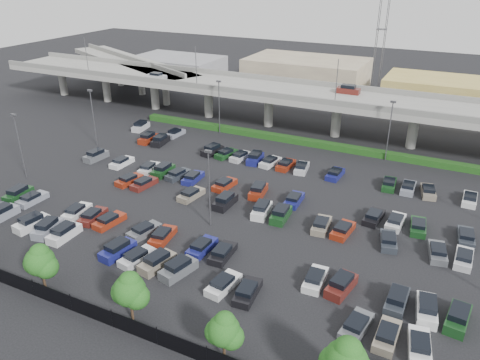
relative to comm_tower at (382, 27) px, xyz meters
The scene contains 10 objects.
ground 75.73m from the comm_tower, 93.09° to the right, with size 280.00×280.00×0.00m, color black.
overpass 43.08m from the comm_tower, 95.73° to the right, with size 150.00×13.00×15.80m.
on_ramp 64.67m from the comm_tower, 151.11° to the right, with size 50.93×30.13×8.80m.
hedge 51.42m from the comm_tower, 94.67° to the right, with size 66.00×1.60×1.10m, color #103711.
fence 103.13m from the comm_tower, 92.28° to the right, with size 70.00×0.10×2.00m.
tree_row 101.30m from the comm_tower, 91.88° to the right, with size 65.07×3.66×5.94m.
parked_cars 79.19m from the comm_tower, 93.26° to the right, with size 62.85×41.65×1.67m.
light_poles 73.06m from the comm_tower, 96.44° to the right, with size 66.90×48.38×10.30m.
distant_buildings 18.96m from the comm_tower, 55.50° to the right, with size 138.00×24.00×9.00m.
comm_tower is the anchor object (origin of this frame).
Camera 1 is at (26.27, -52.76, 30.69)m, focal length 35.00 mm.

